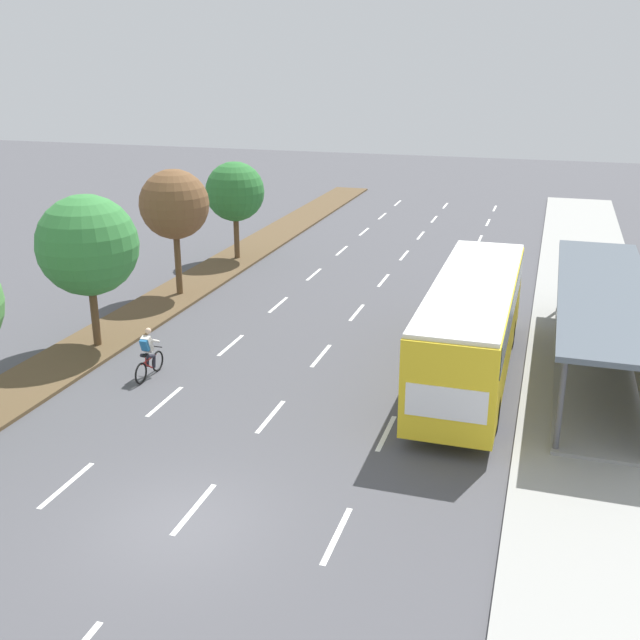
# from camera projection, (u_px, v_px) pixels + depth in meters

# --- Properties ---
(ground_plane) EXTENTS (140.00, 140.00, 0.00)m
(ground_plane) POSITION_uv_depth(u_px,v_px,m) (181.00, 524.00, 17.05)
(ground_plane) COLOR #4C4C51
(median_strip) EXTENTS (2.60, 52.00, 0.12)m
(median_strip) POSITION_uv_depth(u_px,v_px,m) (217.00, 270.00, 37.39)
(median_strip) COLOR brown
(median_strip) RESTS_ON ground
(sidewalk_right) EXTENTS (4.50, 52.00, 0.15)m
(sidewalk_right) POSITION_uv_depth(u_px,v_px,m) (588.00, 302.00, 32.46)
(sidewalk_right) COLOR #9E9E99
(sidewalk_right) RESTS_ON ground
(lane_divider_left) EXTENTS (0.14, 47.61, 0.01)m
(lane_divider_left) POSITION_uv_depth(u_px,v_px,m) (297.00, 289.00, 34.54)
(lane_divider_left) COLOR white
(lane_divider_left) RESTS_ON ground
(lane_divider_center) EXTENTS (0.14, 47.61, 0.01)m
(lane_divider_center) POSITION_uv_depth(u_px,v_px,m) (371.00, 295.00, 33.55)
(lane_divider_center) COLOR white
(lane_divider_center) RESTS_ON ground
(lane_divider_right) EXTENTS (0.14, 47.61, 0.01)m
(lane_divider_right) POSITION_uv_depth(u_px,v_px,m) (449.00, 302.00, 32.57)
(lane_divider_right) COLOR white
(lane_divider_right) RESTS_ON ground
(bus_shelter) EXTENTS (2.90, 13.32, 2.86)m
(bus_shelter) POSITION_uv_depth(u_px,v_px,m) (610.00, 322.00, 24.55)
(bus_shelter) COLOR gray
(bus_shelter) RESTS_ON sidewalk_right
(bus) EXTENTS (2.54, 11.29, 3.37)m
(bus) POSITION_uv_depth(u_px,v_px,m) (472.00, 319.00, 24.17)
(bus) COLOR yellow
(bus) RESTS_ON ground
(cyclist) EXTENTS (0.46, 1.82, 1.71)m
(cyclist) POSITION_uv_depth(u_px,v_px,m) (148.00, 355.00, 24.67)
(cyclist) COLOR black
(cyclist) RESTS_ON ground
(median_tree_second) EXTENTS (3.57, 3.57, 5.51)m
(median_tree_second) POSITION_uv_depth(u_px,v_px,m) (88.00, 245.00, 26.24)
(median_tree_second) COLOR brown
(median_tree_second) RESTS_ON median_strip
(median_tree_third) EXTENTS (3.00, 3.00, 5.50)m
(median_tree_third) POSITION_uv_depth(u_px,v_px,m) (174.00, 205.00, 32.14)
(median_tree_third) COLOR brown
(median_tree_third) RESTS_ON median_strip
(median_tree_fourth) EXTENTS (3.03, 3.03, 5.00)m
(median_tree_fourth) POSITION_uv_depth(u_px,v_px,m) (235.00, 192.00, 38.30)
(median_tree_fourth) COLOR brown
(median_tree_fourth) RESTS_ON median_strip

